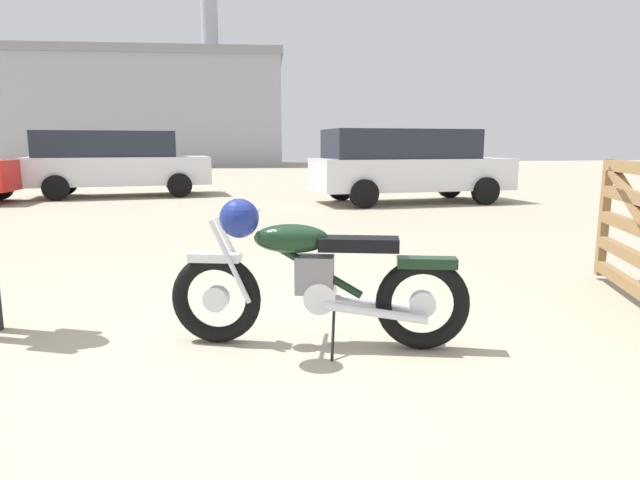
% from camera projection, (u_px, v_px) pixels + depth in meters
% --- Properties ---
extents(ground_plane, '(80.00, 80.00, 0.00)m').
position_uv_depth(ground_plane, '(281.00, 348.00, 3.83)').
color(ground_plane, tan).
extents(vintage_motorcycle, '(2.04, 0.73, 1.07)m').
position_uv_depth(vintage_motorcycle, '(309.00, 278.00, 3.77)').
color(vintage_motorcycle, black).
rests_on(vintage_motorcycle, ground_plane).
extents(red_hatchback_near, '(4.84, 2.30, 1.74)m').
position_uv_depth(red_hatchback_near, '(407.00, 163.00, 13.19)').
color(red_hatchback_near, black).
rests_on(red_hatchback_near, ground_plane).
extents(pale_sedan_back, '(4.90, 2.47, 1.74)m').
position_uv_depth(pale_sedan_back, '(115.00, 161.00, 14.84)').
color(pale_sedan_back, black).
rests_on(pale_sedan_back, ground_plane).
extents(industrial_building, '(19.20, 11.35, 15.74)m').
position_uv_depth(industrial_building, '(144.00, 110.00, 37.08)').
color(industrial_building, '#9EA0A8').
rests_on(industrial_building, ground_plane).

